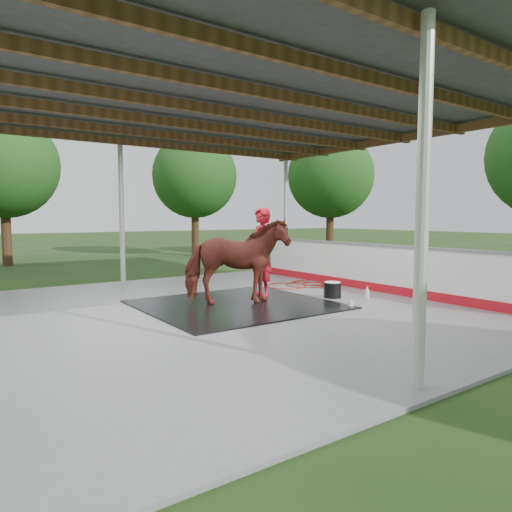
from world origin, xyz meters
TOP-DOWN VIEW (x-y plane):
  - ground at (0.00, 0.00)m, footprint 100.00×100.00m
  - concrete_slab at (0.00, 0.00)m, footprint 12.00×10.00m
  - pavilion_structure at (0.00, -0.00)m, footprint 12.60×10.60m
  - dasher_board at (4.60, 0.00)m, footprint 0.16×8.00m
  - tree_belt at (0.30, 0.90)m, footprint 28.00×28.00m
  - rubber_mat at (0.83, 0.19)m, footprint 3.68×3.45m
  - horse at (0.83, 0.19)m, footprint 2.27×1.69m
  - handler at (1.82, 0.70)m, footprint 0.57×0.79m
  - wash_bucket at (3.06, -0.30)m, footprint 0.38×0.38m
  - soap_bottle_a at (3.61, -0.82)m, footprint 0.12×0.12m
  - soap_bottle_b at (2.55, -1.33)m, footprint 0.10×0.10m
  - hose_coil at (3.79, 1.56)m, footprint 2.29×1.40m

SIDE VIEW (x-z plane):
  - ground at x=0.00m, z-range 0.00..0.00m
  - concrete_slab at x=0.00m, z-range 0.00..0.05m
  - hose_coil at x=3.79m, z-range 0.05..0.07m
  - rubber_mat at x=0.83m, z-range 0.05..0.08m
  - soap_bottle_b at x=2.55m, z-range 0.05..0.24m
  - soap_bottle_a at x=3.61m, z-range 0.05..0.33m
  - wash_bucket at x=3.06m, z-range 0.05..0.41m
  - dasher_board at x=4.60m, z-range 0.02..1.17m
  - horse at x=0.83m, z-range 0.08..1.82m
  - handler at x=1.82m, z-range 0.05..2.06m
  - tree_belt at x=0.30m, z-range 0.89..6.69m
  - pavilion_structure at x=0.00m, z-range 1.94..5.99m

